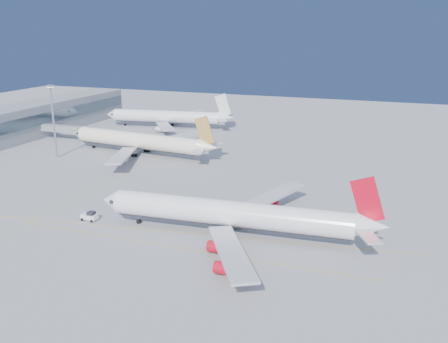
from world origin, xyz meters
TOP-DOWN VIEW (x-y plane):
  - ground at (0.00, 0.00)m, footprint 500.00×500.00m
  - terminal at (-114.93, 85.00)m, footprint 18.40×110.00m
  - jet_bridge at (-93.11, 72.00)m, footprint 23.60×3.60m
  - taxiway_lines at (-14.71, 6.34)m, footprint 118.86×140.00m
  - airliner_virgin at (14.14, -2.47)m, footprint 72.74×65.21m
  - airliner_etihad at (-48.26, 60.91)m, footprint 69.73×64.08m
  - airliner_third at (-63.08, 115.32)m, footprint 67.92×62.04m
  - pushback_tug at (-25.45, -6.83)m, footprint 4.50×2.84m
  - light_mast at (-77.18, 44.81)m, footprint 2.45×2.45m

SIDE VIEW (x-z plane):
  - ground at x=0.00m, z-range 0.00..0.00m
  - taxiway_lines at x=-14.71m, z-range 0.00..0.02m
  - pushback_tug at x=-25.45m, z-range -0.09..2.40m
  - jet_bridge at x=-93.11m, z-range 1.72..8.62m
  - airliner_virgin at x=14.14m, z-range -3.56..14.38m
  - airliner_third at x=-63.08m, z-range -3.60..14.64m
  - airliner_etihad at x=-48.26m, z-range -3.56..14.63m
  - terminal at x=-114.93m, z-range 0.01..15.01m
  - light_mast at x=-77.18m, z-range 2.56..30.96m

